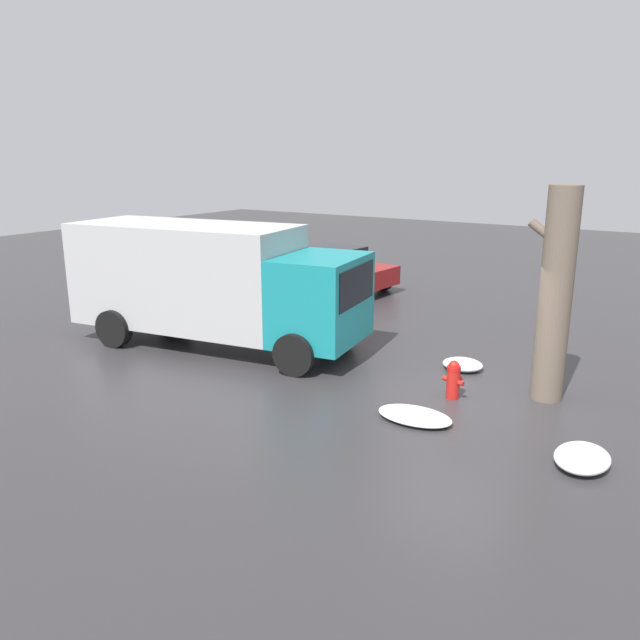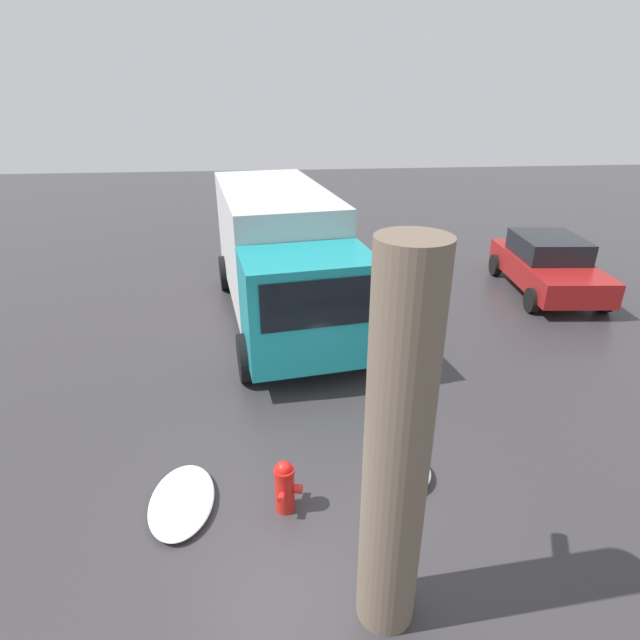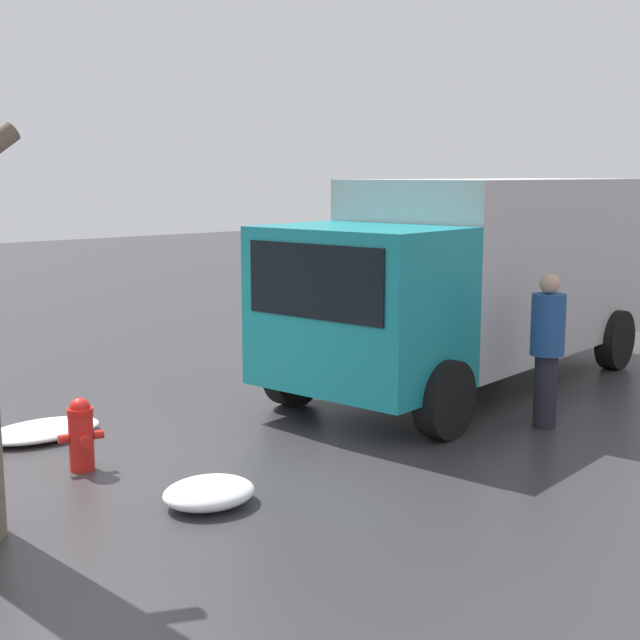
# 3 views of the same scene
# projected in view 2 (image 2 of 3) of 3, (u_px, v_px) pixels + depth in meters

# --- Properties ---
(ground_plane) EXTENTS (60.00, 60.00, 0.00)m
(ground_plane) POSITION_uv_depth(u_px,v_px,m) (285.00, 508.00, 6.40)
(ground_plane) COLOR #333033
(fire_hydrant) EXTENTS (0.45, 0.36, 0.74)m
(fire_hydrant) POSITION_uv_depth(u_px,v_px,m) (285.00, 485.00, 6.24)
(fire_hydrant) COLOR red
(fire_hydrant) RESTS_ON ground_plane
(tree_trunk) EXTENTS (0.89, 0.58, 3.94)m
(tree_trunk) POSITION_uv_depth(u_px,v_px,m) (396.00, 457.00, 4.32)
(tree_trunk) COLOR #6B5B4C
(tree_trunk) RESTS_ON ground_plane
(delivery_truck) EXTENTS (7.32, 3.35, 2.87)m
(delivery_truck) POSITION_uv_depth(u_px,v_px,m) (280.00, 250.00, 11.28)
(delivery_truck) COLOR teal
(delivery_truck) RESTS_ON ground_plane
(pedestrian) EXTENTS (0.39, 0.39, 1.81)m
(pedestrian) POSITION_uv_depth(u_px,v_px,m) (377.00, 293.00, 10.52)
(pedestrian) COLOR #23232D
(pedestrian) RESTS_ON ground_plane
(parked_car) EXTENTS (4.06, 2.26, 1.45)m
(parked_car) POSITION_uv_depth(u_px,v_px,m) (548.00, 264.00, 13.03)
(parked_car) COLOR maroon
(parked_car) RESTS_ON ground_plane
(snow_pile_curbside) EXTENTS (1.34, 0.82, 0.16)m
(snow_pile_curbside) POSITION_uv_depth(u_px,v_px,m) (182.00, 501.00, 6.40)
(snow_pile_curbside) COLOR white
(snow_pile_curbside) RESTS_ON ground_plane
(snow_pile_by_tree) EXTENTS (0.86, 0.75, 0.23)m
(snow_pile_by_tree) POSITION_uv_depth(u_px,v_px,m) (403.00, 470.00, 6.87)
(snow_pile_by_tree) COLOR white
(snow_pile_by_tree) RESTS_ON ground_plane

